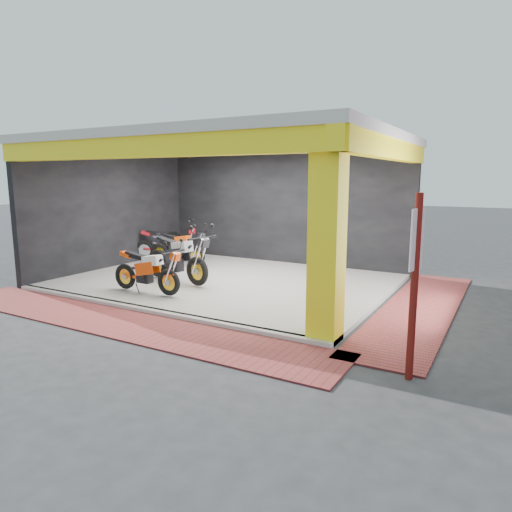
% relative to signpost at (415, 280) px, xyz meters
% --- Properties ---
extents(ground, '(80.00, 80.00, 0.00)m').
position_rel_signpost_xyz_m(ground, '(-5.30, 1.59, -1.39)').
color(ground, '#2D2D30').
rests_on(ground, ground).
extents(showroom_floor, '(8.00, 6.00, 0.10)m').
position_rel_signpost_xyz_m(showroom_floor, '(-5.30, 3.59, -1.34)').
color(showroom_floor, silver).
rests_on(showroom_floor, ground).
extents(showroom_ceiling, '(8.40, 6.40, 0.20)m').
position_rel_signpost_xyz_m(showroom_ceiling, '(-5.30, 3.59, 2.21)').
color(showroom_ceiling, beige).
rests_on(showroom_ceiling, corner_column).
extents(back_wall, '(8.20, 0.20, 3.50)m').
position_rel_signpost_xyz_m(back_wall, '(-5.30, 6.69, 0.36)').
color(back_wall, black).
rests_on(back_wall, ground).
extents(left_wall, '(0.20, 6.20, 3.50)m').
position_rel_signpost_xyz_m(left_wall, '(-9.40, 3.59, 0.36)').
color(left_wall, black).
rests_on(left_wall, ground).
extents(corner_column, '(0.50, 0.50, 3.50)m').
position_rel_signpost_xyz_m(corner_column, '(-1.55, 0.84, 0.36)').
color(corner_column, yellow).
rests_on(corner_column, ground).
extents(header_beam_front, '(8.40, 0.30, 0.40)m').
position_rel_signpost_xyz_m(header_beam_front, '(-5.30, 0.59, 1.91)').
color(header_beam_front, yellow).
rests_on(header_beam_front, corner_column).
extents(header_beam_right, '(0.30, 6.40, 0.40)m').
position_rel_signpost_xyz_m(header_beam_right, '(-1.30, 3.59, 1.91)').
color(header_beam_right, yellow).
rests_on(header_beam_right, corner_column).
extents(floor_kerb, '(8.00, 0.20, 0.10)m').
position_rel_signpost_xyz_m(floor_kerb, '(-5.30, 0.57, -1.34)').
color(floor_kerb, silver).
rests_on(floor_kerb, ground).
extents(paver_front, '(9.00, 1.40, 0.03)m').
position_rel_signpost_xyz_m(paver_front, '(-5.30, -0.21, -1.37)').
color(paver_front, maroon).
rests_on(paver_front, ground).
extents(paver_right, '(1.40, 7.00, 0.03)m').
position_rel_signpost_xyz_m(paver_right, '(-0.50, 3.59, -1.37)').
color(paver_right, maroon).
rests_on(paver_right, ground).
extents(signpost, '(0.11, 0.35, 2.53)m').
position_rel_signpost_xyz_m(signpost, '(0.00, 0.00, 0.00)').
color(signpost, '#60130E').
rests_on(signpost, ground).
extents(moto_hero, '(2.02, 0.78, 1.23)m').
position_rel_signpost_xyz_m(moto_hero, '(-5.50, 1.51, -0.67)').
color(moto_hero, '#DF4009').
rests_on(moto_hero, showroom_floor).
extents(moto_row_a, '(2.52, 1.32, 1.47)m').
position_rel_signpost_xyz_m(moto_row_a, '(-5.51, 2.57, -0.55)').
color(moto_row_a, black).
rests_on(moto_row_a, showroom_floor).
extents(moto_row_b, '(2.23, 1.58, 1.28)m').
position_rel_signpost_xyz_m(moto_row_b, '(-7.90, 5.18, -0.65)').
color(moto_row_b, '#AE121C').
rests_on(moto_row_b, showroom_floor).
extents(moto_row_c, '(2.08, 0.87, 1.25)m').
position_rel_signpost_xyz_m(moto_row_c, '(-7.04, 4.55, -0.66)').
color(moto_row_c, black).
rests_on(moto_row_c, showroom_floor).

